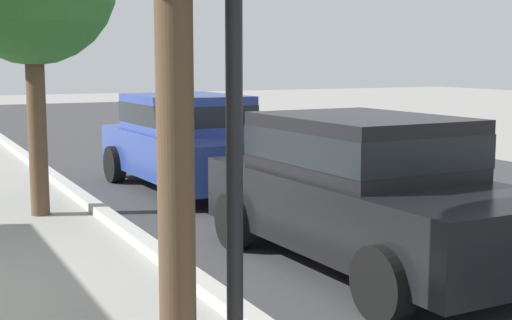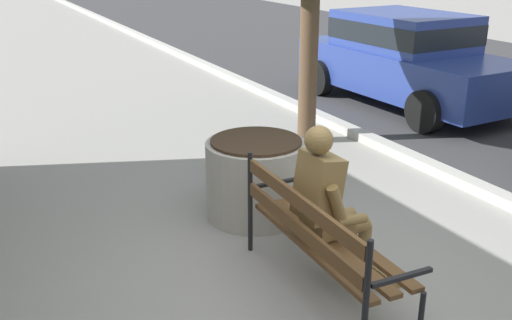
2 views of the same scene
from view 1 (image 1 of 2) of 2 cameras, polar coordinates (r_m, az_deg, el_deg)
curb_stone at (r=7.53m, az=-6.26°, el=-8.16°), size 60.00×0.20×0.12m
parked_car_blue at (r=12.05m, az=-5.30°, el=1.64°), size 4.16×2.05×1.56m
parked_car_black at (r=7.58m, az=8.50°, el=-2.04°), size 4.16×2.05×1.56m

